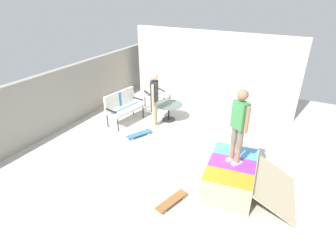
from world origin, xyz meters
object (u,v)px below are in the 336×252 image
object	(u,v)px
person_watching	(154,96)
skateboard_spare	(171,201)
skateboard_by_bench	(139,134)
patio_table	(169,109)
patio_bench	(123,104)
patio_chair_near_house	(153,91)
skate_ramp	(232,176)
person_skater	(239,122)

from	to	relation	value
person_watching	skateboard_spare	world-z (taller)	person_watching
skateboard_by_bench	skateboard_spare	xyz separation A→B (m)	(-2.06, -2.15, 0.00)
skateboard_by_bench	person_watching	bearing A→B (deg)	-4.74
patio_table	skateboard_spare	distance (m)	3.96
patio_bench	skateboard_by_bench	xyz separation A→B (m)	(-0.62, -1.01, -0.53)
person_watching	patio_chair_near_house	bearing A→B (deg)	33.15
patio_chair_near_house	skateboard_spare	world-z (taller)	patio_chair_near_house
skate_ramp	patio_table	distance (m)	3.69
patio_chair_near_house	patio_table	bearing A→B (deg)	-124.97
patio_bench	skateboard_spare	bearing A→B (deg)	-130.26
skate_ramp	skateboard_spare	size ratio (longest dim) A/B	2.47
patio_bench	skateboard_by_bench	bearing A→B (deg)	-121.40
skate_ramp	skateboard_by_bench	size ratio (longest dim) A/B	2.52
patio_table	person_skater	world-z (taller)	person_skater
skate_ramp	person_watching	bearing A→B (deg)	59.25
patio_table	person_skater	xyz separation A→B (m)	(-2.32, -2.81, 1.21)
patio_bench	skateboard_by_bench	size ratio (longest dim) A/B	1.63
skateboard_by_bench	patio_table	bearing A→B (deg)	-10.45
skate_ramp	person_skater	world-z (taller)	person_skater
person_watching	skateboard_by_bench	distance (m)	1.26
patio_bench	skateboard_spare	world-z (taller)	patio_bench
skateboard_by_bench	skateboard_spare	world-z (taller)	same
patio_table	skateboard_by_bench	bearing A→B (deg)	169.55
patio_table	person_watching	xyz separation A→B (m)	(-0.57, 0.19, 0.62)
patio_table	skateboard_spare	world-z (taller)	patio_table
person_watching	skateboard_spare	distance (m)	3.68
patio_table	skateboard_spare	xyz separation A→B (m)	(-3.47, -1.89, -0.32)
skate_ramp	skateboard_by_bench	world-z (taller)	skate_ramp
person_skater	patio_table	bearing A→B (deg)	50.38
patio_table	skateboard_spare	size ratio (longest dim) A/B	1.09
patio_table	skateboard_by_bench	xyz separation A→B (m)	(-1.41, 0.26, -0.32)
skate_ramp	patio_bench	size ratio (longest dim) A/B	1.54
skate_ramp	person_skater	distance (m)	1.29
patio_chair_near_house	skateboard_spare	size ratio (longest dim) A/B	1.24
person_watching	patio_bench	bearing A→B (deg)	101.26
skate_ramp	person_skater	bearing A→B (deg)	22.17
person_watching	person_skater	distance (m)	3.52
skate_ramp	person_watching	distance (m)	3.58
skate_ramp	patio_bench	world-z (taller)	patio_bench
patio_bench	person_watching	bearing A→B (deg)	-78.74
patio_bench	person_watching	size ratio (longest dim) A/B	0.76
patio_table	person_skater	bearing A→B (deg)	-129.62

